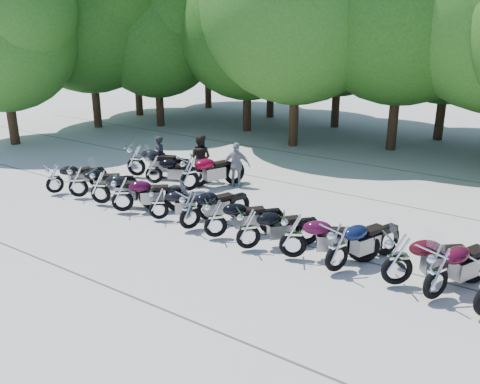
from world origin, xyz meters
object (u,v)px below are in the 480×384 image
Objects in this scene: motorcycle_4 at (159,203)px; motorcycle_6 at (215,218)px; motorcycle_14 at (154,168)px; rider_2 at (237,165)px; motorcycle_8 at (293,235)px; rider_0 at (161,157)px; motorcycle_0 at (54,178)px; motorcycle_1 at (78,181)px; motorcycle_9 at (337,247)px; motorcycle_2 at (100,186)px; motorcycle_13 at (136,159)px; motorcycle_15 at (189,173)px; motorcycle_3 at (122,193)px; motorcycle_5 at (190,209)px; motorcycle_7 at (248,228)px; motorcycle_10 at (398,258)px; rider_1 at (200,158)px; motorcycle_11 at (437,271)px.

motorcycle_6 reaches higher than motorcycle_4.
motorcycle_6 is at bearing -131.35° from motorcycle_4.
rider_2 is at bearing -86.94° from motorcycle_14.
motorcycle_8 is 1.08× the size of motorcycle_14.
motorcycle_6 is 1.38× the size of rider_0.
motorcycle_1 is at bearing -149.93° from motorcycle_0.
motorcycle_8 is 1.20m from motorcycle_9.
rider_2 reaches higher than motorcycle_2.
motorcycle_13 is (-9.45, 2.86, 0.02)m from motorcycle_9.
motorcycle_0 is at bearing 84.91° from rider_0.
motorcycle_15 is (2.80, -0.23, 0.00)m from motorcycle_13.
rider_2 is (2.61, 1.49, 0.18)m from motorcycle_14.
motorcycle_5 is (2.60, 0.11, 0.00)m from motorcycle_3.
motorcycle_14 is at bearing -107.32° from motorcycle_0.
motorcycle_13 is at bearing 17.77° from motorcycle_15.
motorcycle_13 is (-7.04, 2.99, 0.08)m from motorcycle_7.
motorcycle_14 is 1.62m from motorcycle_15.
motorcycle_10 is at bearing -126.14° from motorcycle_13.
rider_1 is (1.04, 3.86, 0.22)m from motorcycle_2.
motorcycle_5 is at bearing -130.99° from motorcycle_4.
motorcycle_1 is at bearing 50.05° from motorcycle_10.
rider_2 is (3.67, 4.01, 0.18)m from motorcycle_1.
motorcycle_6 is at bearing -138.11° from motorcycle_13.
motorcycle_11 is (9.35, 0.08, 0.06)m from motorcycle_3.
rider_2 is at bearing -14.32° from motorcycle_9.
motorcycle_3 is 0.94× the size of motorcycle_9.
rider_1 is (-0.07, 3.95, 0.23)m from motorcycle_3.
motorcycle_1 is at bearing 40.20° from motorcycle_7.
motorcycle_11 is (0.87, -0.14, -0.00)m from motorcycle_10.
motorcycle_7 is 1.22m from motorcycle_8.
rider_2 reaches higher than motorcycle_1.
motorcycle_10 is (10.70, 0.10, 0.08)m from motorcycle_1.
rider_2 is (-4.46, 4.00, 0.13)m from motorcycle_8.
motorcycle_0 is 1.30× the size of rider_2.
motorcycle_8 is at bearing -130.85° from motorcycle_13.
motorcycle_15 is at bearing -53.77° from motorcycle_2.
motorcycle_9 is at bearing -134.02° from motorcycle_14.
motorcycle_4 is at bearing 151.59° from rider_0.
motorcycle_5 is 1.31× the size of rider_1.
motorcycle_15 is 1.37m from rider_1.
motorcycle_1 is 8.13m from motorcycle_8.
motorcycle_3 is at bearing -117.98° from motorcycle_2.
motorcycle_14 is at bearing -21.46° from motorcycle_2.
motorcycle_11 is at bearing -139.81° from motorcycle_10.
motorcycle_15 is (-8.90, 2.62, 0.00)m from motorcycle_11.
motorcycle_5 is at bearing -112.70° from motorcycle_2.
motorcycle_15 is (-2.15, 2.59, 0.06)m from motorcycle_5.
motorcycle_9 is at bearing -130.65° from motorcycle_1.
motorcycle_6 is 1.26× the size of rider_1.
motorcycle_1 is 5.44m from rider_2.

